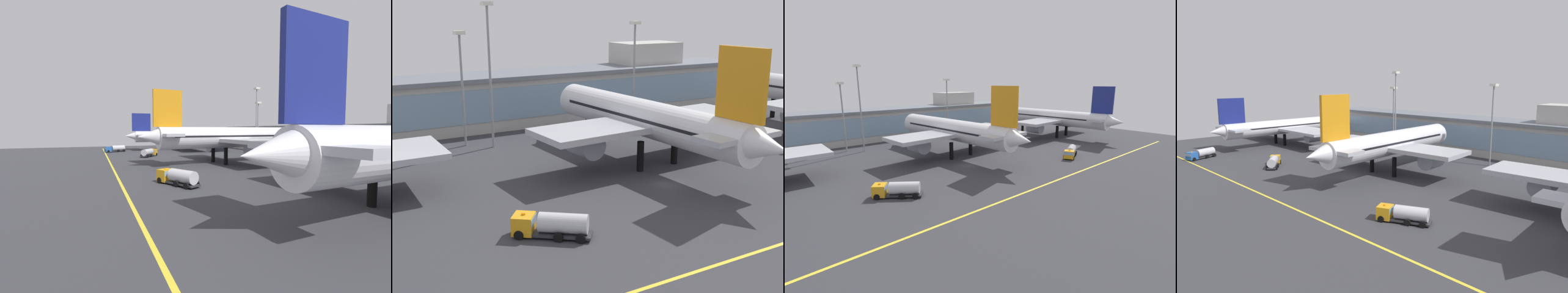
# 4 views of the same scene
# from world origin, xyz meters

# --- Properties ---
(ground_plane) EXTENTS (180.00, 180.00, 0.00)m
(ground_plane) POSITION_xyz_m (0.00, 0.00, 0.00)
(ground_plane) COLOR #38383D
(taxiway_centreline_stripe) EXTENTS (144.00, 0.50, 0.01)m
(taxiway_centreline_stripe) POSITION_xyz_m (0.00, -22.00, 0.01)
(taxiway_centreline_stripe) COLOR yellow
(taxiway_centreline_stripe) RESTS_ON ground
(terminal_building) EXTENTS (114.36, 14.00, 16.65)m
(terminal_building) POSITION_xyz_m (1.93, 49.78, 6.25)
(terminal_building) COLOR beige
(terminal_building) RESTS_ON ground
(airliner_near_right) EXTENTS (39.33, 54.13, 20.31)m
(airliner_near_right) POSITION_xyz_m (3.67, 10.88, 7.44)
(airliner_near_right) COLOR black
(airliner_near_right) RESTS_ON ground
(airliner_far_right) EXTENTS (41.47, 51.64, 19.77)m
(airliner_far_right) POSITION_xyz_m (53.02, 9.79, 7.24)
(airliner_far_right) COLOR black
(airliner_far_right) RESTS_ON ground
(baggage_tug_near) EXTENTS (9.23, 6.05, 2.90)m
(baggage_tug_near) POSITION_xyz_m (27.87, -12.82, 1.51)
(baggage_tug_near) COLOR black
(baggage_tug_near) RESTS_ON ground
(service_truck_far) EXTENTS (8.63, 7.47, 2.90)m
(service_truck_far) POSITION_xyz_m (-23.03, -7.40, 1.51)
(service_truck_far) COLOR black
(service_truck_far) RESTS_ON ground
(apron_light_mast_west) EXTENTS (1.80, 1.80, 21.20)m
(apron_light_mast_west) POSITION_xyz_m (-18.92, 36.73, 14.10)
(apron_light_mast_west) COLOR gray
(apron_light_mast_west) RESTS_ON ground
(apron_light_mast_centre) EXTENTS (1.80, 1.80, 26.20)m
(apron_light_mast_centre) POSITION_xyz_m (-14.80, 33.11, 16.88)
(apron_light_mast_centre) COLOR gray
(apron_light_mast_centre) RESTS_ON ground
(apron_light_mast_east) EXTENTS (1.80, 1.80, 22.44)m
(apron_light_mast_east) POSITION_xyz_m (18.26, 35.21, 14.80)
(apron_light_mast_east) COLOR gray
(apron_light_mast_east) RESTS_ON ground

